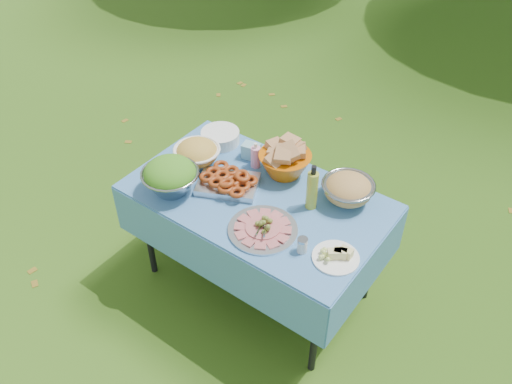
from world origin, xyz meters
TOP-DOWN VIEW (x-y plane):
  - ground at (0.00, 0.00)m, footprint 80.00×80.00m
  - picnic_table at (0.00, 0.00)m, footprint 1.46×0.86m
  - salad_bowl at (-0.42, -0.25)m, footprint 0.35×0.35m
  - pasta_bowl_white at (-0.47, 0.03)m, footprint 0.35×0.35m
  - plate_stack at (-0.50, 0.28)m, footprint 0.28×0.28m
  - wipes_box at (-0.24, 0.27)m, footprint 0.12×0.10m
  - sanitizer_bottle at (-0.17, 0.22)m, footprint 0.08×0.08m
  - bread_bowl at (0.01, 0.26)m, footprint 0.31×0.31m
  - pasta_bowl_steel at (0.43, 0.27)m, footprint 0.36×0.36m
  - fried_tray at (-0.18, -0.04)m, footprint 0.41×0.36m
  - charcuterie_platter at (0.19, -0.21)m, footprint 0.47×0.47m
  - oil_bottle at (0.29, 0.10)m, footprint 0.07×0.07m
  - cheese_plate at (0.60, -0.15)m, footprint 0.28×0.28m
  - shaker at (0.44, -0.21)m, footprint 0.06×0.06m

SIDE VIEW (x-z plane):
  - ground at x=0.00m, z-range 0.00..0.00m
  - picnic_table at x=0.00m, z-range 0.00..0.76m
  - cheese_plate at x=0.60m, z-range 0.76..0.83m
  - fried_tray at x=-0.18m, z-range 0.76..0.84m
  - plate_stack at x=-0.50m, z-range 0.76..0.84m
  - charcuterie_platter at x=0.19m, z-range 0.76..0.85m
  - shaker at x=0.44m, z-range 0.76..0.85m
  - wipes_box at x=-0.24m, z-range 0.76..0.86m
  - pasta_bowl_white at x=-0.47m, z-range 0.76..0.92m
  - pasta_bowl_steel at x=0.43m, z-range 0.76..0.92m
  - sanitizer_bottle at x=-0.17m, z-range 0.76..0.93m
  - bread_bowl at x=0.01m, z-range 0.76..0.97m
  - salad_bowl at x=-0.42m, z-range 0.76..0.97m
  - oil_bottle at x=0.29m, z-range 0.76..1.04m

